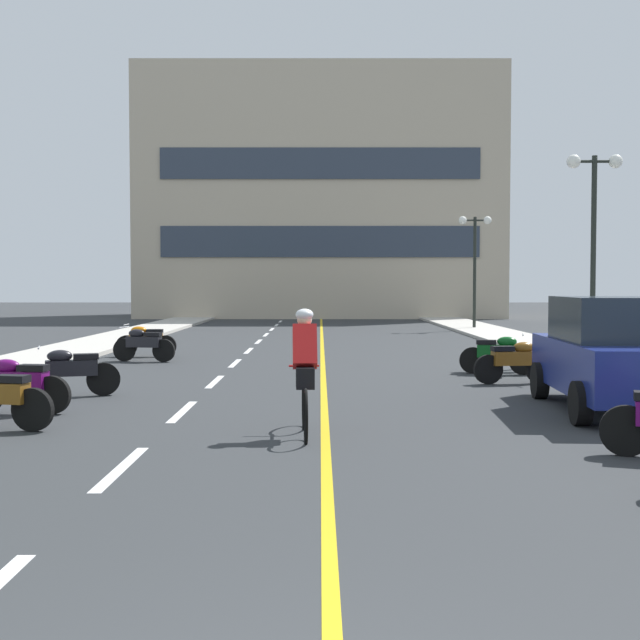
# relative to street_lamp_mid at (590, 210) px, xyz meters

# --- Properties ---
(ground_plane) EXTENTS (140.00, 140.00, 0.00)m
(ground_plane) POSITION_rel_street_lamp_mid_xyz_m (-7.37, 2.35, -3.98)
(ground_plane) COLOR #2D3033
(curb_left) EXTENTS (2.40, 72.00, 0.12)m
(curb_left) POSITION_rel_street_lamp_mid_xyz_m (-14.57, 5.35, -3.92)
(curb_left) COLOR #B7B2A8
(curb_left) RESTS_ON ground
(curb_right) EXTENTS (2.40, 72.00, 0.12)m
(curb_right) POSITION_rel_street_lamp_mid_xyz_m (-0.17, 5.35, -3.92)
(curb_right) COLOR #B7B2A8
(curb_right) RESTS_ON ground
(lane_dash_1) EXTENTS (0.14, 2.20, 0.01)m
(lane_dash_1) POSITION_rel_street_lamp_mid_xyz_m (-9.37, -12.65, -3.98)
(lane_dash_1) COLOR silver
(lane_dash_1) RESTS_ON ground
(lane_dash_2) EXTENTS (0.14, 2.20, 0.01)m
(lane_dash_2) POSITION_rel_street_lamp_mid_xyz_m (-9.37, -8.65, -3.98)
(lane_dash_2) COLOR silver
(lane_dash_2) RESTS_ON ground
(lane_dash_3) EXTENTS (0.14, 2.20, 0.01)m
(lane_dash_3) POSITION_rel_street_lamp_mid_xyz_m (-9.37, -4.65, -3.98)
(lane_dash_3) COLOR silver
(lane_dash_3) RESTS_ON ground
(lane_dash_4) EXTENTS (0.14, 2.20, 0.01)m
(lane_dash_4) POSITION_rel_street_lamp_mid_xyz_m (-9.37, -0.65, -3.98)
(lane_dash_4) COLOR silver
(lane_dash_4) RESTS_ON ground
(lane_dash_5) EXTENTS (0.14, 2.20, 0.01)m
(lane_dash_5) POSITION_rel_street_lamp_mid_xyz_m (-9.37, 3.35, -3.98)
(lane_dash_5) COLOR silver
(lane_dash_5) RESTS_ON ground
(lane_dash_6) EXTENTS (0.14, 2.20, 0.01)m
(lane_dash_6) POSITION_rel_street_lamp_mid_xyz_m (-9.37, 7.35, -3.98)
(lane_dash_6) COLOR silver
(lane_dash_6) RESTS_ON ground
(lane_dash_7) EXTENTS (0.14, 2.20, 0.01)m
(lane_dash_7) POSITION_rel_street_lamp_mid_xyz_m (-9.37, 11.35, -3.98)
(lane_dash_7) COLOR silver
(lane_dash_7) RESTS_ON ground
(lane_dash_8) EXTENTS (0.14, 2.20, 0.01)m
(lane_dash_8) POSITION_rel_street_lamp_mid_xyz_m (-9.37, 15.35, -3.98)
(lane_dash_8) COLOR silver
(lane_dash_8) RESTS_ON ground
(lane_dash_9) EXTENTS (0.14, 2.20, 0.01)m
(lane_dash_9) POSITION_rel_street_lamp_mid_xyz_m (-9.37, 19.35, -3.98)
(lane_dash_9) COLOR silver
(lane_dash_9) RESTS_ON ground
(lane_dash_10) EXTENTS (0.14, 2.20, 0.01)m
(lane_dash_10) POSITION_rel_street_lamp_mid_xyz_m (-9.37, 23.35, -3.98)
(lane_dash_10) COLOR silver
(lane_dash_10) RESTS_ON ground
(lane_dash_11) EXTENTS (0.14, 2.20, 0.01)m
(lane_dash_11) POSITION_rel_street_lamp_mid_xyz_m (-9.37, 27.35, -3.98)
(lane_dash_11) COLOR silver
(lane_dash_11) RESTS_ON ground
(centre_line_yellow) EXTENTS (0.12, 66.00, 0.01)m
(centre_line_yellow) POSITION_rel_street_lamp_mid_xyz_m (-7.12, 5.35, -3.98)
(centre_line_yellow) COLOR gold
(centre_line_yellow) RESTS_ON ground
(office_building) EXTENTS (22.18, 10.00, 15.13)m
(office_building) POSITION_rel_street_lamp_mid_xyz_m (-7.19, 31.29, 3.58)
(office_building) COLOR #BCAD93
(office_building) RESTS_ON ground
(street_lamp_mid) EXTENTS (1.46, 0.36, 5.30)m
(street_lamp_mid) POSITION_rel_street_lamp_mid_xyz_m (0.00, 0.00, 0.00)
(street_lamp_mid) COLOR black
(street_lamp_mid) RESTS_ON curb_right
(street_lamp_far) EXTENTS (1.46, 0.36, 4.94)m
(street_lamp_far) POSITION_rel_street_lamp_mid_xyz_m (-0.31, 14.87, -0.23)
(street_lamp_far) COLOR black
(street_lamp_far) RESTS_ON curb_right
(parked_car_near) EXTENTS (2.12, 4.29, 1.82)m
(parked_car_near) POSITION_rel_street_lamp_mid_xyz_m (-2.54, -8.59, -3.06)
(parked_car_near) COLOR black
(parked_car_near) RESTS_ON ground
(motorcycle_4) EXTENTS (1.70, 0.60, 0.92)m
(motorcycle_4) POSITION_rel_street_lamp_mid_xyz_m (-11.92, -8.84, -3.51)
(motorcycle_4) COLOR black
(motorcycle_4) RESTS_ON ground
(motorcycle_5) EXTENTS (1.65, 0.76, 0.92)m
(motorcycle_5) POSITION_rel_street_lamp_mid_xyz_m (-11.66, -6.94, -3.51)
(motorcycle_5) COLOR black
(motorcycle_5) RESTS_ON ground
(motorcycle_6) EXTENTS (1.70, 0.60, 0.92)m
(motorcycle_6) POSITION_rel_street_lamp_mid_xyz_m (-3.23, -4.99, -3.51)
(motorcycle_6) COLOR black
(motorcycle_6) RESTS_ON ground
(motorcycle_7) EXTENTS (1.67, 0.68, 0.92)m
(motorcycle_7) POSITION_rel_street_lamp_mid_xyz_m (-3.18, -3.22, -3.51)
(motorcycle_7) COLOR black
(motorcycle_7) RESTS_ON ground
(motorcycle_8) EXTENTS (1.69, 0.63, 0.92)m
(motorcycle_8) POSITION_rel_street_lamp_mid_xyz_m (-11.82, -0.20, -3.51)
(motorcycle_8) COLOR black
(motorcycle_8) RESTS_ON ground
(motorcycle_9) EXTENTS (1.70, 0.60, 0.92)m
(motorcycle_9) POSITION_rel_street_lamp_mid_xyz_m (-12.08, 1.29, -3.51)
(motorcycle_9) COLOR black
(motorcycle_9) RESTS_ON ground
(cyclist_rider) EXTENTS (0.42, 1.77, 1.71)m
(cyclist_rider) POSITION_rel_street_lamp_mid_xyz_m (-7.39, -10.71, -3.09)
(cyclist_rider) COLOR black
(cyclist_rider) RESTS_ON ground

